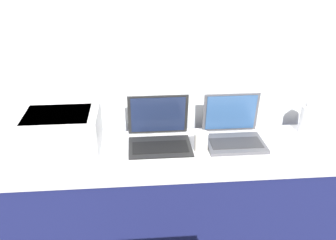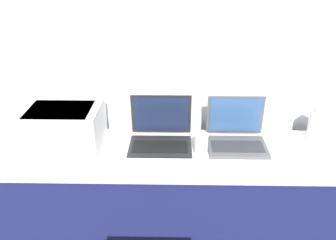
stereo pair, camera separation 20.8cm
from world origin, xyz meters
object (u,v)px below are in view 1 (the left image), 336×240
Objects in this scene: printer at (60,131)px; laptop_left at (159,135)px; laptop_right at (234,132)px; coffee_cup at (201,141)px; metal_pitcher at (309,118)px; external_keyboard at (161,168)px.

laptop_left is (0.53, 0.04, -0.07)m from printer.
laptop_left is at bearing -178.95° from laptop_right.
printer is at bearing 176.56° from coffee_cup.
laptop_right is 0.48m from metal_pitcher.
laptop_left is at bearing -175.21° from metal_pitcher.
laptop_left reaches higher than laptop_right.
laptop_left is 0.43m from laptop_right.
external_keyboard is 0.98m from metal_pitcher.
coffee_cup is (-0.20, -0.10, -0.00)m from laptop_right.
coffee_cup is at bearing -154.97° from laptop_right.
laptop_right reaches higher than external_keyboard.
laptop_left is 1.62× the size of metal_pitcher.
printer is at bearing -175.50° from laptop_left.
laptop_right reaches higher than coffee_cup.
printer is 1.20× the size of laptop_left.
external_keyboard is (-0.01, -0.27, -0.05)m from laptop_left.
printer reaches higher than metal_pitcher.
printer is at bearing 156.06° from external_keyboard.
external_keyboard is at bearing -23.94° from printer.
laptop_right is (0.43, 0.01, -0.00)m from laptop_left.
laptop_left is 0.24m from coffee_cup.
coffee_cup is at bearing 38.69° from external_keyboard.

